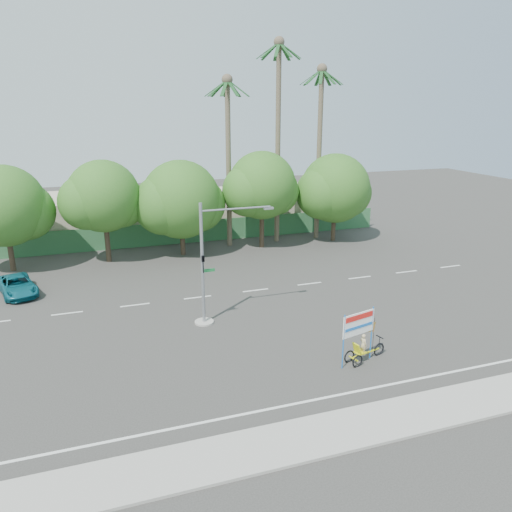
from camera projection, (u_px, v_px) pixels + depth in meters
name	position (u px, v px, depth m)	size (l,w,h in m)	color
ground	(269.00, 347.00, 25.86)	(120.00, 120.00, 0.00)	#33302D
sidewalk_near	(337.00, 431.00, 19.06)	(50.00, 2.40, 0.12)	gray
fence	(186.00, 232.00, 45.03)	(38.00, 0.08, 2.00)	#336B3D
building_left	(68.00, 219.00, 45.70)	(12.00, 8.00, 4.00)	#C2B49A
building_right	(254.00, 208.00, 51.36)	(14.00, 8.00, 3.60)	#C2B49A
tree_far_left	(4.00, 209.00, 36.40)	(7.14, 6.00, 7.96)	#473828
tree_left	(103.00, 199.00, 38.49)	(6.66, 5.60, 8.07)	#473828
tree_center	(180.00, 202.00, 40.53)	(7.62, 6.40, 7.85)	#473828
tree_right	(261.00, 188.00, 42.48)	(6.90, 5.80, 8.36)	#473828
tree_far_right	(335.00, 190.00, 44.83)	(7.38, 6.20, 7.94)	#473828
palm_tall	(278.00, 124.00, 42.96)	(3.73, 3.79, 17.45)	#70604C
palm_mid	(320.00, 136.00, 44.51)	(3.73, 3.79, 15.45)	#70604C
palm_short	(228.00, 144.00, 42.02)	(3.73, 3.79, 14.45)	#70604C
traffic_signal	(208.00, 274.00, 27.94)	(4.72, 1.10, 7.00)	gray
trike_billboard	(362.00, 341.00, 24.04)	(2.77, 1.04, 2.79)	black
pickup_truck	(17.00, 286.00, 32.86)	(2.03, 4.40, 1.22)	#0F5E6E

